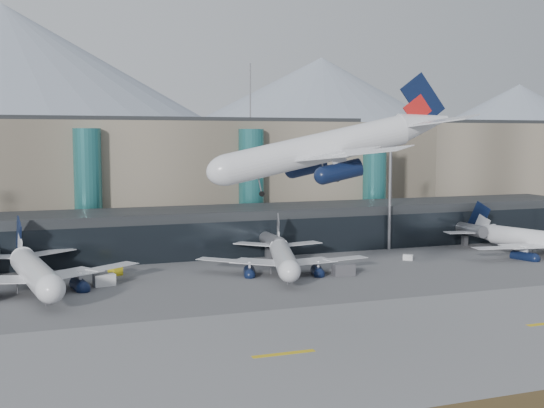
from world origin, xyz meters
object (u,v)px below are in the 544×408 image
Objects in this scene: lightmast_mid at (390,188)px; jet_parked_left at (31,262)px; veh_a at (104,280)px; veh_g at (408,257)px; veh_b at (115,270)px; veh_c at (344,270)px; hero_jet at (341,137)px; jet_parked_mid at (282,250)px; jet_parked_right at (529,233)px.

lightmast_mid is 0.66× the size of jet_parked_left.
veh_g is at bearing -6.26° from veh_a.
lightmast_mid is at bearing -102.04° from veh_b.
veh_b is 43.20m from veh_c.
veh_g is at bearing 54.80° from hero_jet.
lightmast_mid is 0.73× the size of jet_parked_mid.
jet_parked_right is (26.35, -15.53, -9.79)m from lightmast_mid.
jet_parked_mid is at bearing -135.82° from veh_g.
jet_parked_mid is at bearing 85.62° from hero_jet.
veh_g is (-29.26, 2.31, -4.03)m from jet_parked_right.
veh_g is at bearing -102.43° from lightmast_mid.
hero_jet is 61.19m from veh_g.
hero_jet reaches higher than jet_parked_right.
jet_parked_left is 12.63m from veh_a.
jet_parked_left is at bearing -138.80° from veh_g.
veh_c reaches higher than veh_g.
jet_parked_mid is 58.65m from jet_parked_right.
jet_parked_right is 49.96m from veh_c.
lightmast_mid reaches higher than veh_a.
hero_jet is at bearing -173.40° from jet_parked_mid.
jet_parked_right is at bearing -98.35° from jet_parked_left.
veh_g is (36.19, 42.36, -25.30)m from hero_jet.
veh_a is at bearing 176.54° from veh_c.
veh_b is at bearing 122.00° from hero_jet.
veh_b is at bearing 68.04° from jet_parked_right.
jet_parked_left is 9.77× the size of veh_c.
veh_b is at bearing 163.71° from veh_c.
hero_jet is at bearing -125.13° from lightmast_mid.
hero_jet is (-39.10, -55.58, 11.48)m from lightmast_mid.
jet_parked_right is at bearing 36.76° from hero_jet.
jet_parked_right is 9.54× the size of veh_c.
lightmast_mid is 0.72× the size of hero_jet.
veh_a is at bearing 130.36° from hero_jet.
veh_g is at bearing 31.68° from veh_c.
lightmast_mid is 68.92m from hero_jet.
jet_parked_left is at bearing 98.38° from veh_b.
jet_parked_mid is at bearing -123.38° from veh_b.
lightmast_mid is 0.67× the size of jet_parked_right.
jet_parked_left is 19.12× the size of veh_g.
jet_parked_mid is 34.06m from veh_a.
jet_parked_left is (-78.14, -15.51, -9.63)m from lightmast_mid.
jet_parked_left is 17.33m from veh_b.
hero_jet is 0.91× the size of jet_parked_left.
jet_parked_mid reaches higher than veh_c.
lightmast_mid is 12.53× the size of veh_g.
veh_a is (-27.07, 38.58, -24.87)m from hero_jet.
jet_parked_mid is at bearing -98.50° from jet_parked_left.
hero_jet is 79.63m from jet_parked_right.
hero_jet reaches higher than veh_b.
jet_parked_mid is 12.55m from veh_c.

